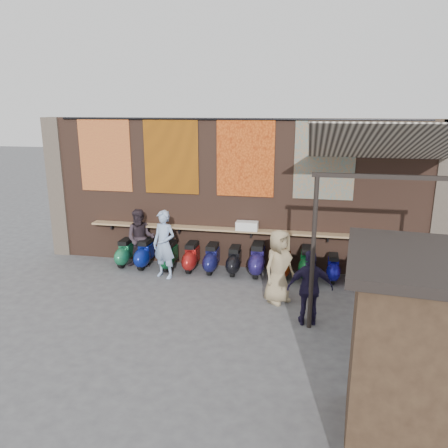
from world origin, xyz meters
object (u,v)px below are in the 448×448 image
Objects in this scene: scooter_stool_3 at (191,257)px; scooter_stool_5 at (234,261)px; shopper_tan at (279,266)px; scooter_stool_4 at (212,258)px; scooter_stool_9 at (333,268)px; scooter_stool_8 at (307,264)px; shopper_grey at (404,308)px; scooter_stool_2 at (169,256)px; shelf_box at (247,226)px; scooter_stool_6 at (258,260)px; shopper_navy at (310,288)px; scooter_stool_1 at (145,254)px; diner_left at (164,244)px; scooter_stool_7 at (284,263)px; diner_right at (141,238)px; scooter_stool_0 at (125,253)px; scooter_stool_10 at (356,269)px.

scooter_stool_3 reaches higher than scooter_stool_5.
scooter_stool_3 is at bearing 97.67° from shopper_tan.
scooter_stool_9 is at bearing -0.01° from scooter_stool_4.
scooter_stool_8 is (3.06, -0.02, 0.04)m from scooter_stool_3.
scooter_stool_2 is at bearing -15.59° from shopper_grey.
scooter_stool_6 is (0.33, -0.29, -0.82)m from shelf_box.
shelf_box reaches higher than scooter_stool_3.
shopper_navy reaches higher than scooter_stool_9.
shopper_tan reaches higher than scooter_stool_1.
diner_left reaches higher than shopper_tan.
scooter_stool_1 is 2.50m from scooter_stool_5.
scooter_stool_5 is at bearing -130.54° from shelf_box.
scooter_stool_9 is (1.24, -0.02, -0.04)m from scooter_stool_7.
diner_right reaches higher than scooter_stool_9.
scooter_stool_3 is 1.12× the size of scooter_stool_9.
scooter_stool_5 is 0.61m from scooter_stool_6.
scooter_stool_0 is 0.96× the size of scooter_stool_2.
diner_left reaches higher than shopper_navy.
shopper_tan reaches higher than diner_right.
scooter_stool_4 is at bearing -11.03° from diner_right.
scooter_stool_3 is 2.47m from scooter_stool_7.
shopper_tan is at bearing -49.59° from scooter_stool_5.
shopper_navy is 0.96× the size of shopper_grey.
scooter_stool_5 is 2.53m from scooter_stool_9.
scooter_stool_2 is 3.67m from scooter_stool_8.
shopper_grey reaches higher than scooter_stool_7.
shopper_grey is at bearing 149.12° from shopper_navy.
shopper_grey is (3.62, -3.07, 0.46)m from scooter_stool_5.
scooter_stool_9 is at bearing -0.72° from scooter_stool_7.
scooter_stool_8 is 1.23m from scooter_stool_10.
scooter_stool_8 is at bearing -0.41° from scooter_stool_3.
scooter_stool_10 is (0.57, 0.04, 0.01)m from scooter_stool_9.
scooter_stool_0 reaches higher than scooter_stool_10.
scooter_stool_8 is at bearing -0.50° from scooter_stool_0.
shopper_tan is at bearing -61.28° from shelf_box.
scooter_stool_0 is (-3.37, -0.28, -0.88)m from shelf_box.
shelf_box is at bearing 168.44° from scooter_stool_8.
diner_left reaches higher than shelf_box.
shopper_navy is at bearing -8.83° from diner_left.
shopper_navy is at bearing -74.71° from scooter_stool_7.
scooter_stool_8 is 3.68m from diner_left.
scooter_stool_8 is (1.60, -0.33, -0.82)m from shelf_box.
diner_right reaches higher than shopper_navy.
shelf_box is 0.76× the size of scooter_stool_5.
shelf_box is 2.22m from diner_left.
scooter_stool_6 is 1.02× the size of scooter_stool_8.
diner_right reaches higher than scooter_stool_0.
shelf_box reaches higher than scooter_stool_7.
shelf_box is 0.66× the size of scooter_stool_8.
scooter_stool_0 is 0.47× the size of shopper_grey.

